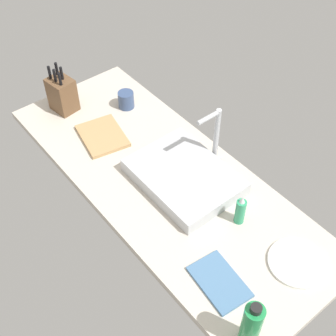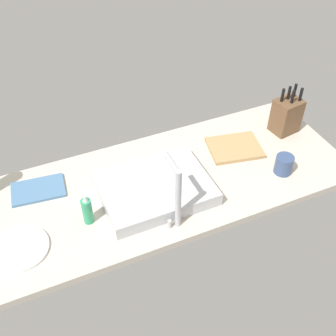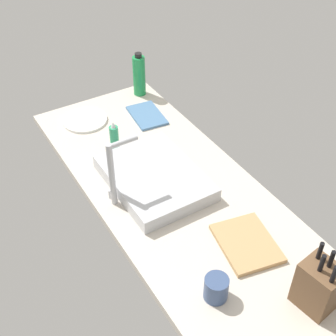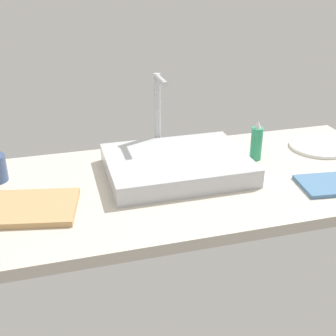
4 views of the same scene
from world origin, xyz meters
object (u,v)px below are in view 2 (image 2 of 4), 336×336
object	(u,v)px
faucet	(176,194)
dinner_plate	(20,248)
sink_basin	(155,189)
dish_towel	(38,190)
knife_block	(286,115)
cutting_board	(235,148)
coffee_mug	(284,165)
soap_bottle	(87,210)

from	to	relation	value
faucet	dinner_plate	world-z (taller)	faucet
sink_basin	dish_towel	distance (cm)	50.50
faucet	dinner_plate	bearing A→B (deg)	-11.20
knife_block	dinner_plate	xyz separation A→B (cm)	(133.90, 21.42, -8.58)
dinner_plate	knife_block	bearing A→B (deg)	-170.91
faucet	knife_block	bearing A→B (deg)	-156.03
dinner_plate	cutting_board	bearing A→B (deg)	-169.98
faucet	coffee_mug	size ratio (longest dim) A/B	3.35
soap_bottle	knife_block	bearing A→B (deg)	-170.14
dish_towel	coffee_mug	xyz separation A→B (cm)	(-103.26, 32.17, 3.73)
cutting_board	sink_basin	bearing A→B (deg)	14.57
faucet	knife_block	distance (cm)	81.96
coffee_mug	soap_bottle	bearing A→B (deg)	-4.53
sink_basin	knife_block	bearing A→B (deg)	-168.82
sink_basin	knife_block	world-z (taller)	knife_block
soap_bottle	cutting_board	bearing A→B (deg)	-168.57
cutting_board	soap_bottle	distance (cm)	77.84
faucet	cutting_board	bearing A→B (deg)	-145.96
dinner_plate	coffee_mug	size ratio (longest dim) A/B	2.54
cutting_board	dish_towel	bearing A→B (deg)	-6.13
faucet	coffee_mug	world-z (taller)	faucet
cutting_board	faucet	bearing A→B (deg)	34.04
sink_basin	coffee_mug	bearing A→B (deg)	169.82
cutting_board	dinner_plate	distance (cm)	105.49
sink_basin	soap_bottle	size ratio (longest dim) A/B	3.14
sink_basin	cutting_board	xyz separation A→B (cm)	(-46.03, -11.97, -2.17)
soap_bottle	dinner_plate	distance (cm)	28.53
cutting_board	coffee_mug	world-z (taller)	coffee_mug
dish_towel	coffee_mug	world-z (taller)	coffee_mug
knife_block	dish_towel	size ratio (longest dim) A/B	1.09
faucet	dish_towel	bearing A→B (deg)	-40.37
dinner_plate	dish_towel	xyz separation A→B (cm)	(-12.36, -28.18, 0.00)
faucet	coffee_mug	distance (cm)	58.16
knife_block	sink_basin	bearing A→B (deg)	2.77
faucet	dinner_plate	xyz separation A→B (cm)	(59.33, -11.75, -16.12)
dinner_plate	coffee_mug	world-z (taller)	coffee_mug
coffee_mug	faucet	bearing A→B (deg)	7.84
knife_block	soap_bottle	size ratio (longest dim) A/B	1.67
faucet	coffee_mug	xyz separation A→B (cm)	(-56.29, -7.75, -12.39)
faucet	sink_basin	bearing A→B (deg)	-85.34
cutting_board	dinner_plate	size ratio (longest dim) A/B	1.11
sink_basin	knife_block	size ratio (longest dim) A/B	1.88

